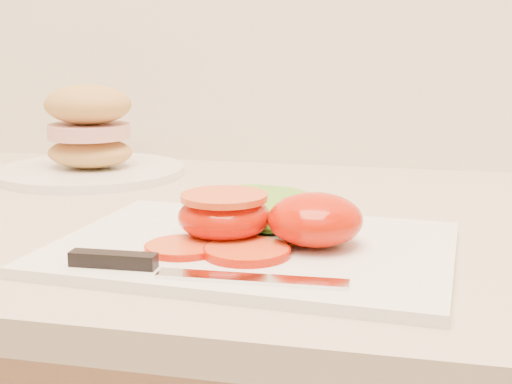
# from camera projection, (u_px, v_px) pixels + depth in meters

# --- Properties ---
(cutting_board) EXTENTS (0.37, 0.28, 0.01)m
(cutting_board) POSITION_uv_depth(u_px,v_px,m) (254.00, 248.00, 0.64)
(cutting_board) COLOR white
(cutting_board) RESTS_ON counter
(tomato_half_dome) EXTENTS (0.09, 0.09, 0.05)m
(tomato_half_dome) POSITION_uv_depth(u_px,v_px,m) (315.00, 219.00, 0.63)
(tomato_half_dome) COLOR red
(tomato_half_dome) RESTS_ON cutting_board
(tomato_half_cut) EXTENTS (0.09, 0.09, 0.04)m
(tomato_half_cut) POSITION_uv_depth(u_px,v_px,m) (224.00, 214.00, 0.65)
(tomato_half_cut) COLOR red
(tomato_half_cut) RESTS_ON cutting_board
(tomato_slice_0) EXTENTS (0.07, 0.07, 0.01)m
(tomato_slice_0) POSITION_uv_depth(u_px,v_px,m) (247.00, 251.00, 0.61)
(tomato_slice_0) COLOR #F55C20
(tomato_slice_0) RESTS_ON cutting_board
(tomato_slice_1) EXTENTS (0.06, 0.06, 0.01)m
(tomato_slice_1) POSITION_uv_depth(u_px,v_px,m) (183.00, 247.00, 0.62)
(tomato_slice_1) COLOR #F55C20
(tomato_slice_1) RESTS_ON cutting_board
(lettuce_leaf_0) EXTENTS (0.16, 0.12, 0.03)m
(lettuce_leaf_0) POSITION_uv_depth(u_px,v_px,m) (261.00, 209.00, 0.71)
(lettuce_leaf_0) COLOR #6EAE2E
(lettuce_leaf_0) RESTS_ON cutting_board
(lettuce_leaf_1) EXTENTS (0.12, 0.10, 0.02)m
(lettuce_leaf_1) POSITION_uv_depth(u_px,v_px,m) (305.00, 213.00, 0.71)
(lettuce_leaf_1) COLOR #6EAE2E
(lettuce_leaf_1) RESTS_ON cutting_board
(knife) EXTENTS (0.23, 0.03, 0.01)m
(knife) POSITION_uv_depth(u_px,v_px,m) (166.00, 267.00, 0.56)
(knife) COLOR silver
(knife) RESTS_ON cutting_board
(sandwich_plate) EXTENTS (0.26, 0.26, 0.13)m
(sandwich_plate) POSITION_uv_depth(u_px,v_px,m) (90.00, 143.00, 1.00)
(sandwich_plate) COLOR white
(sandwich_plate) RESTS_ON counter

